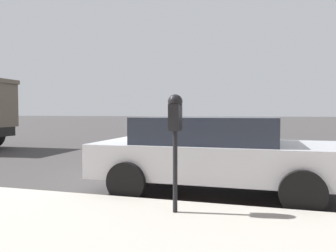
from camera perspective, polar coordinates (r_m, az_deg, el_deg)
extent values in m
plane|color=#3D3A3A|center=(7.24, -0.10, -8.98)|extent=(220.00, 220.00, 0.00)
cylinder|color=black|center=(4.28, 1.25, -7.93)|extent=(0.06, 0.06, 1.06)
cube|color=black|center=(4.21, 1.26, 1.51)|extent=(0.20, 0.14, 0.34)
sphere|color=black|center=(4.21, 1.27, 4.28)|extent=(0.19, 0.19, 0.19)
cube|color=#19389E|center=(4.31, 1.62, 0.97)|extent=(0.01, 0.11, 0.12)
cube|color=black|center=(4.31, 1.62, 2.55)|extent=(0.01, 0.10, 0.08)
cube|color=#B7BABF|center=(5.86, 8.47, -5.68)|extent=(1.88, 4.21, 0.57)
cube|color=#232833|center=(5.83, 6.86, -0.65)|extent=(1.66, 2.36, 0.45)
cylinder|color=black|center=(6.80, 20.57, -7.12)|extent=(0.22, 0.64, 0.64)
cylinder|color=black|center=(4.97, 22.36, -10.66)|extent=(0.22, 0.64, 0.64)
cylinder|color=black|center=(7.08, -1.14, -6.59)|extent=(0.22, 0.64, 0.64)
cylinder|color=black|center=(5.34, -7.14, -9.57)|extent=(0.22, 0.64, 0.64)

